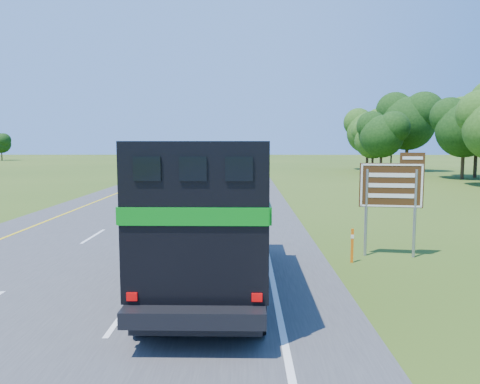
{
  "coord_description": "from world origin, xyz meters",
  "views": [
    {
      "loc": [
        4.71,
        -8.68,
        4.04
      ],
      "look_at": [
        4.43,
        14.42,
        1.6
      ],
      "focal_mm": 35.0,
      "sensor_mm": 36.0,
      "label": 1
    }
  ],
  "objects_px": {
    "horse_truck": "(211,211)",
    "exit_sign": "(392,189)",
    "far_car": "(212,155)",
    "white_suv": "(179,168)"
  },
  "relations": [
    {
      "from": "exit_sign",
      "to": "horse_truck",
      "type": "bearing_deg",
      "value": -139.55
    },
    {
      "from": "white_suv",
      "to": "exit_sign",
      "type": "relative_size",
      "value": 1.69
    },
    {
      "from": "far_car",
      "to": "exit_sign",
      "type": "relative_size",
      "value": 1.24
    },
    {
      "from": "far_car",
      "to": "white_suv",
      "type": "bearing_deg",
      "value": -94.51
    },
    {
      "from": "exit_sign",
      "to": "far_car",
      "type": "bearing_deg",
      "value": 106.25
    },
    {
      "from": "far_car",
      "to": "exit_sign",
      "type": "distance_m",
      "value": 104.36
    },
    {
      "from": "horse_truck",
      "to": "exit_sign",
      "type": "relative_size",
      "value": 2.47
    },
    {
      "from": "far_car",
      "to": "exit_sign",
      "type": "height_order",
      "value": "exit_sign"
    },
    {
      "from": "far_car",
      "to": "exit_sign",
      "type": "bearing_deg",
      "value": -87.2
    },
    {
      "from": "horse_truck",
      "to": "far_car",
      "type": "xyz_separation_m",
      "value": [
        -7.63,
        107.21,
        -1.37
      ]
    }
  ]
}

